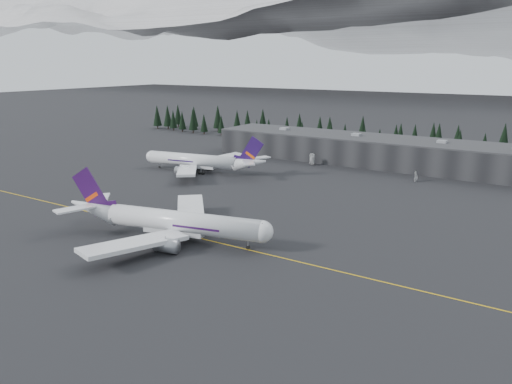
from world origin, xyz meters
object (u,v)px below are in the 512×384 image
Objects in this scene: gse_vehicle_a at (312,163)px; jet_parked at (203,161)px; terminal at (375,150)px; gse_vehicle_b at (416,180)px; jet_main at (166,221)px.

jet_parked is at bearing -128.12° from gse_vehicle_a.
terminal is at bearing -143.71° from jet_parked.
terminal is at bearing -149.96° from gse_vehicle_b.
gse_vehicle_a is at bearing -113.34° from gse_vehicle_b.
jet_main is at bearing -35.19° from gse_vehicle_b.
gse_vehicle_a is at bearing -139.92° from jet_parked.
terminal is 38.69m from gse_vehicle_b.
gse_vehicle_a is 1.29× the size of gse_vehicle_b.
terminal is 28.43× the size of gse_vehicle_a.
terminal reaches higher than gse_vehicle_b.
gse_vehicle_a is 51.03m from gse_vehicle_b.
jet_main reaches higher than terminal.
jet_parked reaches higher than gse_vehicle_b.
terminal is at bearing 72.09° from jet_main.
terminal reaches higher than gse_vehicle_a.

